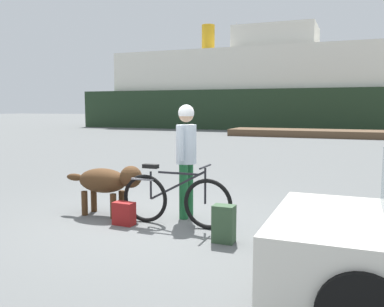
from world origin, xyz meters
TOP-DOWN VIEW (x-y plane):
  - ground_plane at (0.00, 0.00)m, footprint 160.00×160.00m
  - bicycle at (0.33, -0.03)m, footprint 1.75×0.44m
  - person_cyclist at (0.31, 0.47)m, footprint 0.32×0.53m
  - dog at (-0.91, 0.09)m, footprint 1.40×0.46m
  - backpack at (1.24, -0.50)m, footprint 0.28×0.20m
  - handbag_pannier at (-0.39, -0.28)m, footprint 0.33×0.20m
  - dock_pier at (1.55, 19.92)m, footprint 12.08×2.75m
  - ferry_boat at (-6.04, 28.59)m, footprint 26.31×7.71m
  - sailboat_moored at (-7.42, 30.69)m, footprint 7.82×2.19m
  - pine_tree_far_left at (-6.37, 47.82)m, footprint 4.30×4.30m
  - pine_tree_center at (3.93, 46.24)m, footprint 3.06×3.06m

SIDE VIEW (x-z plane):
  - ground_plane at x=0.00m, z-range 0.00..0.00m
  - handbag_pannier at x=-0.39m, z-range 0.00..0.34m
  - dock_pier at x=1.55m, z-range 0.00..0.40m
  - backpack at x=1.24m, z-range 0.00..0.49m
  - bicycle at x=0.33m, z-range -0.06..0.86m
  - sailboat_moored at x=-7.42m, z-range -4.02..5.02m
  - dog at x=-0.91m, z-range 0.14..0.98m
  - person_cyclist at x=0.31m, z-range 0.20..1.99m
  - ferry_boat at x=-6.04m, z-range -1.29..7.38m
  - pine_tree_far_left at x=-6.37m, z-range 1.31..10.41m
  - pine_tree_center at x=3.93m, z-range 1.43..10.48m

